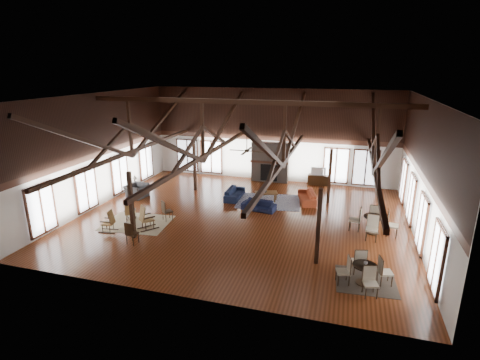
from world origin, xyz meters
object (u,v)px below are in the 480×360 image
(sofa_orange, at_px, (307,197))
(tv_console, at_px, (318,180))
(cafe_table_near, at_px, (364,271))
(sofa_navy_left, at_px, (235,193))
(coffee_table, at_px, (266,193))
(cafe_table_far, at_px, (373,221))
(armchair, at_px, (137,191))
(sofa_navy_front, at_px, (259,205))

(sofa_orange, distance_m, tv_console, 3.43)
(sofa_orange, height_order, cafe_table_near, cafe_table_near)
(tv_console, bearing_deg, sofa_navy_left, -137.79)
(coffee_table, bearing_deg, cafe_table_near, -74.83)
(cafe_table_near, xyz_separation_m, cafe_table_far, (0.50, 4.51, 0.05))
(armchair, bearing_deg, coffee_table, -70.27)
(sofa_navy_front, xyz_separation_m, coffee_table, (0.05, 1.59, 0.16))
(tv_console, bearing_deg, sofa_orange, -95.12)
(sofa_navy_left, xyz_separation_m, cafe_table_near, (6.96, -7.26, 0.22))
(coffee_table, height_order, armchair, armchair)
(coffee_table, distance_m, cafe_table_far, 6.33)
(sofa_orange, xyz_separation_m, cafe_table_far, (3.37, -3.33, 0.26))
(sofa_navy_left, relative_size, cafe_table_far, 0.90)
(armchair, height_order, cafe_table_far, cafe_table_far)
(sofa_orange, bearing_deg, cafe_table_far, 30.76)
(sofa_orange, distance_m, cafe_table_far, 4.74)
(cafe_table_far, bearing_deg, armchair, 174.17)
(sofa_navy_left, xyz_separation_m, coffee_table, (1.84, 0.15, 0.14))
(tv_console, bearing_deg, sofa_navy_front, -115.69)
(sofa_navy_front, relative_size, sofa_navy_left, 0.91)
(armchair, relative_size, cafe_table_near, 0.59)
(coffee_table, xyz_separation_m, cafe_table_far, (5.62, -2.89, 0.14))
(coffee_table, height_order, tv_console, tv_console)
(sofa_navy_left, height_order, coffee_table, sofa_navy_left)
(sofa_navy_left, bearing_deg, sofa_navy_front, -130.16)
(sofa_navy_front, relative_size, coffee_table, 1.28)
(sofa_navy_front, xyz_separation_m, tv_console, (2.62, 5.44, 0.06))
(cafe_table_far, bearing_deg, sofa_orange, 135.33)
(coffee_table, height_order, cafe_table_far, cafe_table_far)
(sofa_navy_left, distance_m, tv_console, 5.94)
(armchair, bearing_deg, sofa_navy_left, -67.85)
(sofa_orange, relative_size, cafe_table_far, 0.94)
(armchair, bearing_deg, cafe_table_far, -88.10)
(cafe_table_far, bearing_deg, cafe_table_near, -96.32)
(coffee_table, bearing_deg, armchair, 172.49)
(armchair, relative_size, cafe_table_far, 0.53)
(sofa_navy_front, bearing_deg, armchair, -172.27)
(sofa_navy_left, bearing_deg, coffee_table, -86.66)
(coffee_table, relative_size, armchair, 1.20)
(sofa_navy_left, relative_size, armchair, 1.69)
(sofa_navy_left, distance_m, cafe_table_near, 10.06)
(sofa_navy_front, bearing_deg, tv_console, 72.24)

